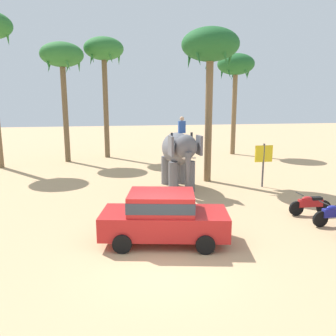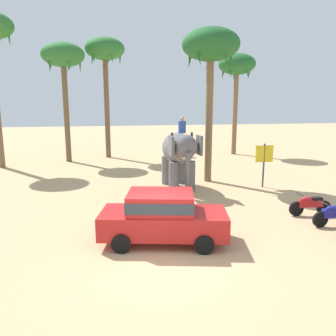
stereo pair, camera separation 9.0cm
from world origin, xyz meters
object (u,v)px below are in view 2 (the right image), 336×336
object	(u,v)px
signboard_yellow	(264,157)
elephant_with_mahout	(179,152)
motorcycle_far_in_row	(310,204)
palm_tree_near_hut	(105,53)
car_sedan_foreground	(163,215)
palm_tree_far_back	(237,67)
palm_tree_leaning_seaward	(211,50)
motorcycle_fourth_in_row	(335,214)
palm_tree_left_of_road	(63,59)

from	to	relation	value
signboard_yellow	elephant_with_mahout	bearing A→B (deg)	173.01
motorcycle_far_in_row	signboard_yellow	size ratio (longest dim) A/B	0.75
elephant_with_mahout	palm_tree_near_hut	bearing A→B (deg)	107.06
car_sedan_foreground	palm_tree_near_hut	world-z (taller)	palm_tree_near_hut
palm_tree_far_back	palm_tree_leaning_seaward	distance (m)	11.17
car_sedan_foreground	motorcycle_far_in_row	bearing A→B (deg)	12.69
palm_tree_far_back	palm_tree_leaning_seaward	bearing A→B (deg)	-120.04
signboard_yellow	motorcycle_fourth_in_row	bearing A→B (deg)	-91.35
palm_tree_left_of_road	signboard_yellow	world-z (taller)	palm_tree_left_of_road
palm_tree_far_back	signboard_yellow	world-z (taller)	palm_tree_far_back
car_sedan_foreground	palm_tree_near_hut	size ratio (longest dim) A/B	0.45
palm_tree_left_of_road	signboard_yellow	distance (m)	16.59
palm_tree_leaning_seaward	palm_tree_near_hut	bearing A→B (deg)	119.07
motorcycle_far_in_row	palm_tree_left_of_road	bearing A→B (deg)	125.75
car_sedan_foreground	palm_tree_near_hut	bearing A→B (deg)	94.51
palm_tree_near_hut	palm_tree_left_of_road	size ratio (longest dim) A/B	1.08
elephant_with_mahout	palm_tree_near_hut	distance (m)	13.69
motorcycle_far_in_row	signboard_yellow	world-z (taller)	signboard_yellow
motorcycle_fourth_in_row	elephant_with_mahout	bearing A→B (deg)	124.39
elephant_with_mahout	motorcycle_far_in_row	world-z (taller)	elephant_with_mahout
motorcycle_fourth_in_row	palm_tree_leaning_seaward	xyz separation A→B (m)	(-2.38, 7.93, 6.98)
elephant_with_mahout	signboard_yellow	distance (m)	4.65
palm_tree_leaning_seaward	car_sedan_foreground	bearing A→B (deg)	-117.28
car_sedan_foreground	palm_tree_far_back	size ratio (longest dim) A/B	0.50
motorcycle_fourth_in_row	palm_tree_left_of_road	xyz separation A→B (m)	(-11.12, 16.49, 7.35)
motorcycle_far_in_row	palm_tree_leaning_seaward	world-z (taller)	palm_tree_leaning_seaward
palm_tree_near_hut	palm_tree_far_back	xyz separation A→B (m)	(11.21, -0.44, -0.92)
motorcycle_fourth_in_row	palm_tree_far_back	distance (m)	19.25
car_sedan_foreground	signboard_yellow	xyz separation A→B (m)	(6.71, 6.14, 0.76)
car_sedan_foreground	motorcycle_fourth_in_row	distance (m)	6.58
elephant_with_mahout	palm_tree_far_back	distance (m)	14.59
elephant_with_mahout	car_sedan_foreground	bearing A→B (deg)	-107.35
elephant_with_mahout	palm_tree_leaning_seaward	distance (m)	6.00
palm_tree_near_hut	elephant_with_mahout	bearing A→B (deg)	-72.94
elephant_with_mahout	signboard_yellow	xyz separation A→B (m)	(4.61, -0.57, -0.30)
elephant_with_mahout	motorcycle_far_in_row	distance (m)	6.97
motorcycle_fourth_in_row	car_sedan_foreground	bearing A→B (deg)	-178.44
car_sedan_foreground	signboard_yellow	world-z (taller)	signboard_yellow
elephant_with_mahout	palm_tree_leaning_seaward	xyz separation A→B (m)	(2.09, 1.40, 5.45)
palm_tree_left_of_road	palm_tree_leaning_seaward	bearing A→B (deg)	-44.41
motorcycle_fourth_in_row	palm_tree_leaning_seaward	bearing A→B (deg)	106.72
car_sedan_foreground	elephant_with_mahout	distance (m)	7.11
palm_tree_left_of_road	palm_tree_leaning_seaward	world-z (taller)	palm_tree_left_of_road
palm_tree_leaning_seaward	signboard_yellow	bearing A→B (deg)	-37.94
motorcycle_fourth_in_row	motorcycle_far_in_row	bearing A→B (deg)	97.14
motorcycle_fourth_in_row	signboard_yellow	world-z (taller)	signboard_yellow
motorcycle_fourth_in_row	palm_tree_left_of_road	bearing A→B (deg)	123.99
car_sedan_foreground	motorcycle_far_in_row	xyz separation A→B (m)	(6.41, 1.44, -0.46)
car_sedan_foreground	signboard_yellow	bearing A→B (deg)	42.49
palm_tree_near_hut	palm_tree_far_back	distance (m)	11.25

